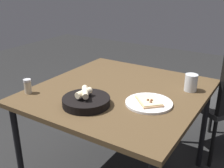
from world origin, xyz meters
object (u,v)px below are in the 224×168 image
at_px(pizza_plate, 149,102).
at_px(beer_glass, 191,83).
at_px(dining_table, 119,98).
at_px(pepper_shaker, 28,87).
at_px(bread_basket, 86,101).

relative_size(pizza_plate, beer_glass, 2.48).
height_order(dining_table, pepper_shaker, pepper_shaker).
bearing_deg(beer_glass, pepper_shaker, 124.50).
xyz_separation_m(dining_table, beer_glass, (0.24, -0.40, 0.11)).
height_order(dining_table, pizza_plate, pizza_plate).
bearing_deg(dining_table, bread_basket, 171.39).
distance_m(bread_basket, pepper_shaker, 0.42).
distance_m(pizza_plate, bread_basket, 0.36).
bearing_deg(dining_table, pizza_plate, -109.61).
bearing_deg(pepper_shaker, dining_table, -52.46).
relative_size(dining_table, pepper_shaker, 11.72).
bearing_deg(bread_basket, pizza_plate, -56.12).
relative_size(bread_basket, beer_glass, 2.49).
distance_m(pizza_plate, beer_glass, 0.36).
distance_m(beer_glass, pepper_shaker, 1.04).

